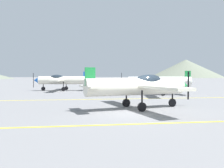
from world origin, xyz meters
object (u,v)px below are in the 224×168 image
object	(u,v)px
airplane_mid	(157,81)
airplane_far	(61,80)
airplane_near	(140,86)
car_sedan	(136,82)

from	to	relation	value
airplane_mid	airplane_far	xyz separation A→B (m)	(-10.44, 8.06, 0.00)
airplane_near	airplane_mid	distance (m)	10.35
airplane_near	airplane_mid	world-z (taller)	same
airplane_far	car_sedan	distance (m)	13.75
airplane_mid	airplane_far	bearing A→B (deg)	142.31
airplane_near	airplane_far	bearing A→B (deg)	109.46
airplane_near	airplane_mid	xyz separation A→B (m)	(4.26, 9.43, 0.00)
airplane_near	airplane_far	size ratio (longest dim) A/B	0.99
airplane_mid	car_sedan	distance (m)	15.06
airplane_near	airplane_mid	bearing A→B (deg)	65.69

